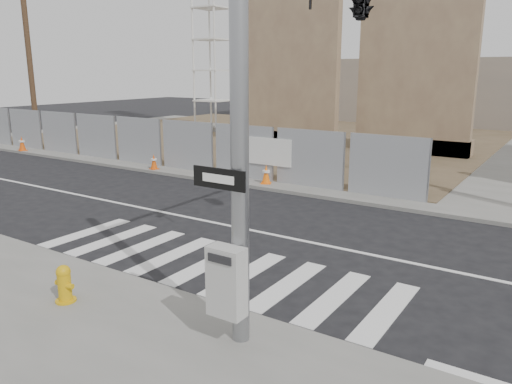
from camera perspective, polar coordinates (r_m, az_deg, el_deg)
The scene contains 12 objects.
ground at distance 12.93m, azimuth 1.36°, elevation -4.79°, with size 100.00×100.00×0.00m, color black.
sidewalk_far at distance 25.59m, azimuth 18.18°, elevation 3.93°, with size 50.00×20.00×0.12m, color slate.
signal_pole at distance 9.30m, azimuth 8.28°, elevation 17.75°, with size 0.96×5.87×7.00m.
chain_link_fence at distance 22.75m, azimuth -13.61°, elevation 5.79°, with size 24.60×0.04×2.00m, color gray.
concrete_wall_left at distance 27.10m, azimuth 3.47°, elevation 12.14°, with size 6.00×1.30×8.00m.
concrete_wall_right at distance 25.49m, azimuth 17.69°, elevation 11.44°, with size 5.50×1.30×8.00m.
utility_pole_left at distance 29.21m, azimuth -24.58°, elevation 14.67°, with size 1.60×0.28×10.00m.
fire_hydrant at distance 9.53m, azimuth -21.06°, elevation -9.75°, with size 0.44×0.44×0.68m.
traffic_cone_a at distance 28.25m, azimuth -25.18°, elevation 5.04°, with size 0.48×0.48×0.74m.
traffic_cone_b at distance 21.13m, azimuth -11.59°, elevation 3.40°, with size 0.40×0.40×0.63m.
traffic_cone_c at distance 19.33m, azimuth -0.53°, elevation 2.78°, with size 0.35×0.35×0.65m.
traffic_cone_d at distance 18.03m, azimuth 1.17°, elevation 2.04°, with size 0.47×0.47×0.70m.
Camera 1 is at (6.45, -10.43, 4.10)m, focal length 35.00 mm.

